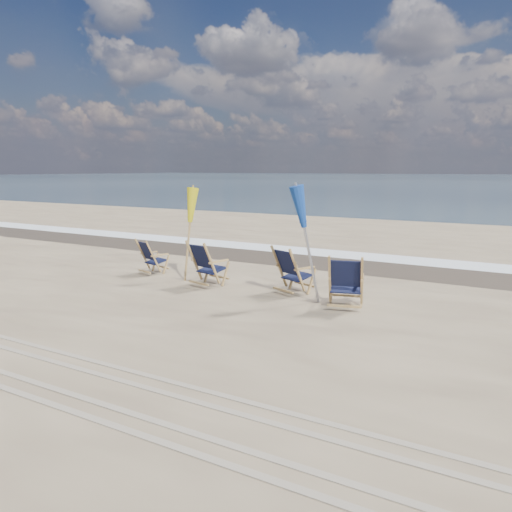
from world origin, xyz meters
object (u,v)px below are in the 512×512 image
at_px(beach_chair_0, 153,258).
at_px(umbrella_yellow, 188,210).
at_px(umbrella_blue, 309,211).
at_px(beach_chair_2, 297,273).
at_px(beach_chair_3, 362,283).
at_px(beach_chair_1, 212,266).

relative_size(beach_chair_0, umbrella_yellow, 0.41).
height_order(beach_chair_0, umbrella_blue, umbrella_blue).
xyz_separation_m(beach_chair_0, umbrella_yellow, (1.05, 0.14, 1.29)).
bearing_deg(umbrella_yellow, beach_chair_0, -172.66).
height_order(beach_chair_0, beach_chair_2, beach_chair_2).
bearing_deg(umbrella_yellow, beach_chair_2, -4.63).
relative_size(beach_chair_2, umbrella_blue, 0.44).
bearing_deg(umbrella_blue, beach_chair_0, 174.54).
xyz_separation_m(beach_chair_3, umbrella_blue, (-1.16, 0.05, 1.35)).
bearing_deg(umbrella_blue, beach_chair_1, 179.69).
relative_size(beach_chair_0, umbrella_blue, 0.39).
relative_size(beach_chair_1, beach_chair_3, 0.99).
bearing_deg(beach_chair_1, beach_chair_0, 1.13).
distance_m(beach_chair_2, umbrella_blue, 1.45).
xyz_separation_m(umbrella_yellow, umbrella_blue, (3.49, -0.57, 0.14)).
height_order(beach_chair_3, umbrella_blue, umbrella_blue).
distance_m(beach_chair_1, beach_chair_2, 2.05).
bearing_deg(umbrella_blue, beach_chair_3, -2.24).
bearing_deg(beach_chair_3, beach_chair_2, -28.79).
bearing_deg(beach_chair_2, beach_chair_3, -170.71).
distance_m(beach_chair_2, beach_chair_3, 1.59).
relative_size(beach_chair_1, umbrella_yellow, 0.48).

